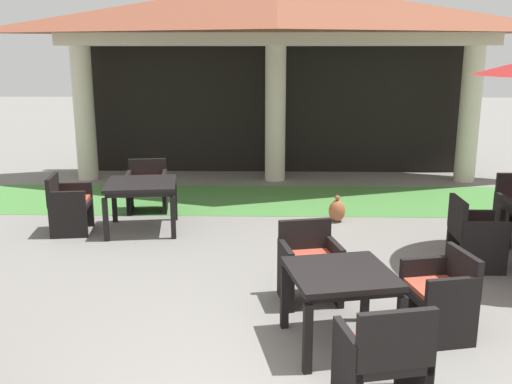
{
  "coord_description": "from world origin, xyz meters",
  "views": [
    {
      "loc": [
        -0.12,
        -3.45,
        2.58
      ],
      "look_at": [
        -0.27,
        2.95,
        0.99
      ],
      "focal_mm": 39.99,
      "sensor_mm": 36.0,
      "label": 1
    }
  ],
  "objects": [
    {
      "name": "patio_chair_mid_left_south",
      "position": [
        0.72,
        0.28,
        0.41
      ],
      "size": [
        0.68,
        0.62,
        0.88
      ],
      "rotation": [
        0.0,
        0.0,
        0.21
      ],
      "color": "black",
      "rests_on": "ground"
    },
    {
      "name": "patio_table_far_back",
      "position": [
        -1.99,
        4.59,
        0.64
      ],
      "size": [
        1.12,
        1.12,
        0.73
      ],
      "rotation": [
        0.0,
        0.0,
        0.14
      ],
      "color": "black",
      "rests_on": "ground"
    },
    {
      "name": "background_pavilion",
      "position": [
        0.0,
        8.15,
        3.07
      ],
      "size": [
        8.96,
        2.99,
        3.9
      ],
      "color": "beige",
      "rests_on": "ground"
    },
    {
      "name": "patio_table_mid_left",
      "position": [
        0.52,
        1.24,
        0.61
      ],
      "size": [
        1.04,
        1.04,
        0.71
      ],
      "rotation": [
        0.0,
        0.0,
        0.21
      ],
      "color": "black",
      "rests_on": "ground"
    },
    {
      "name": "patio_chair_mid_left_east",
      "position": [
        1.47,
        1.44,
        0.4
      ],
      "size": [
        0.62,
        0.67,
        0.81
      ],
      "rotation": [
        0.0,
        0.0,
        -4.5
      ],
      "color": "black",
      "rests_on": "ground"
    },
    {
      "name": "patio_chair_mid_left_north",
      "position": [
        0.31,
        2.2,
        0.4
      ],
      "size": [
        0.69,
        0.64,
        0.83
      ],
      "rotation": [
        0.0,
        0.0,
        -2.93
      ],
      "color": "black",
      "rests_on": "ground"
    },
    {
      "name": "patio_chair_mid_right_west",
      "position": [
        2.38,
        3.19,
        0.41
      ],
      "size": [
        0.57,
        0.57,
        0.87
      ],
      "rotation": [
        0.0,
        0.0,
        -1.57
      ],
      "color": "black",
      "rests_on": "ground"
    },
    {
      "name": "patio_chair_far_back_west",
      "position": [
        -3.03,
        4.45,
        0.41
      ],
      "size": [
        0.61,
        0.68,
        0.85
      ],
      "rotation": [
        0.0,
        0.0,
        -1.44
      ],
      "color": "black",
      "rests_on": "ground"
    },
    {
      "name": "patio_chair_far_back_north",
      "position": [
        -2.13,
        5.63,
        0.41
      ],
      "size": [
        0.7,
        0.61,
        0.84
      ],
      "rotation": [
        0.0,
        0.0,
        -3.01
      ],
      "color": "black",
      "rests_on": "ground"
    },
    {
      "name": "lawn_strip",
      "position": [
        0.0,
        6.4,
        0.0
      ],
      "size": [
        10.76,
        2.14,
        0.01
      ],
      "primitive_type": "cube",
      "color": "#47843D",
      "rests_on": "ground"
    },
    {
      "name": "terracotta_urn",
      "position": [
        0.94,
        5.09,
        0.17
      ],
      "size": [
        0.25,
        0.25,
        0.42
      ],
      "color": "#9E5633",
      "rests_on": "ground"
    }
  ]
}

